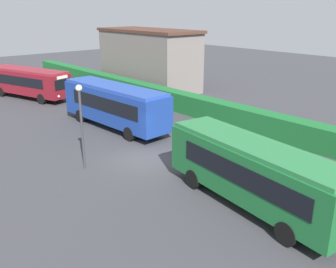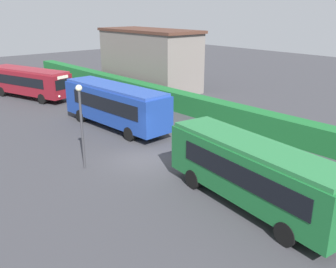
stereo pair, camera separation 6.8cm
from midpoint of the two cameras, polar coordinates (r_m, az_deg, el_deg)
ground_plane at (r=23.06m, az=-3.96°, el=-3.86°), size 115.39×115.39×0.00m
bus_maroon at (r=40.86m, az=-20.53°, el=7.52°), size 10.22×5.18×3.00m
bus_blue at (r=28.84m, az=-8.21°, el=4.57°), size 10.41×3.03×3.29m
bus_green at (r=17.52m, az=12.63°, el=-5.45°), size 9.81×3.52×3.10m
person_left at (r=31.94m, az=-2.58°, el=4.28°), size 0.49×0.48×1.69m
person_center at (r=30.40m, az=-0.16°, el=3.69°), size 0.34×0.44×1.81m
hedge_row at (r=29.19m, az=11.09°, el=2.45°), size 69.70×1.41×1.68m
depot_building at (r=43.27m, az=-3.01°, el=11.31°), size 12.87×5.35×6.57m
lamppost at (r=21.29m, az=-13.17°, el=2.59°), size 0.36×0.36×4.88m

